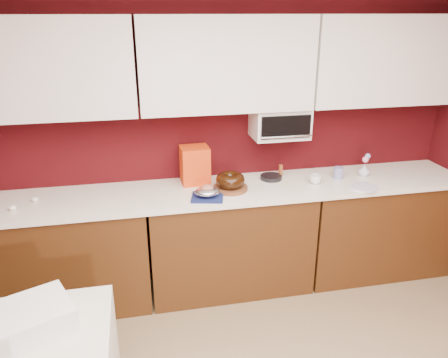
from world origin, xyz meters
TOP-DOWN VIEW (x-y plane):
  - wall_back at (0.00, 2.25)m, footprint 4.00×0.02m
  - base_cabinet_left at (-1.33, 1.94)m, footprint 1.31×0.58m
  - base_cabinet_center at (0.00, 1.94)m, footprint 1.31×0.58m
  - base_cabinet_right at (1.33, 1.94)m, footprint 1.31×0.58m
  - countertop at (0.00, 1.94)m, footprint 4.00×0.62m
  - upper_cabinet_left at (-1.33, 2.08)m, footprint 1.31×0.33m
  - upper_cabinet_center at (0.00, 2.08)m, footprint 1.31×0.33m
  - upper_cabinet_right at (1.33, 2.08)m, footprint 1.31×0.33m
  - toaster_oven at (0.45, 2.10)m, footprint 0.45×0.30m
  - toaster_oven_door at (0.45, 1.94)m, footprint 0.40×0.02m
  - toaster_oven_handle at (0.45, 1.93)m, footprint 0.42×0.02m
  - cake_base at (-0.00, 1.91)m, footprint 0.36×0.36m
  - bundt_cake at (-0.00, 1.91)m, footprint 0.28×0.28m
  - navy_towel at (-0.21, 1.77)m, footprint 0.28×0.25m
  - foil_ham_nest at (-0.21, 1.77)m, footprint 0.24×0.22m
  - roasted_ham at (-0.21, 1.77)m, footprint 0.10×0.09m
  - pandoro_box at (-0.25, 2.11)m, footprint 0.23×0.21m
  - dark_pan at (0.38, 2.06)m, footprint 0.20×0.20m
  - coffee_mug at (0.71, 1.89)m, footprint 0.09×0.09m
  - blue_jar at (0.94, 1.97)m, footprint 0.10×0.10m
  - flower_vase at (1.18, 1.97)m, footprint 0.10×0.10m
  - flower_pink at (1.18, 1.97)m, footprint 0.05×0.05m
  - flower_blue at (1.21, 1.99)m, footprint 0.05×0.05m
  - china_plate at (1.06, 1.72)m, footprint 0.24×0.24m
  - amber_bottle at (0.48, 2.11)m, footprint 0.05×0.05m
  - egg_left at (-1.59, 1.84)m, footprint 0.06×0.05m
  - egg_right at (-1.47, 1.97)m, footprint 0.05×0.04m
  - newspaper_stack at (-1.27, 0.69)m, footprint 0.48×0.44m

SIDE VIEW (x-z plane):
  - base_cabinet_left at x=-1.33m, z-range 0.00..0.86m
  - base_cabinet_center at x=0.00m, z-range 0.00..0.86m
  - base_cabinet_right at x=1.33m, z-range 0.00..0.86m
  - newspaper_stack at x=-1.27m, z-range 0.75..0.88m
  - countertop at x=0.00m, z-range 0.86..0.90m
  - china_plate at x=1.06m, z-range 0.90..0.91m
  - navy_towel at x=-0.21m, z-range 0.90..0.92m
  - cake_base at x=0.00m, z-range 0.90..0.93m
  - dark_pan at x=0.38m, z-range 0.90..0.93m
  - egg_right at x=-1.47m, z-range 0.90..0.94m
  - egg_left at x=-1.59m, z-range 0.90..0.94m
  - coffee_mug at x=0.71m, z-range 0.90..0.99m
  - blue_jar at x=0.94m, z-range 0.90..1.00m
  - amber_bottle at x=0.48m, z-range 0.90..1.00m
  - foil_ham_nest at x=-0.21m, z-range 0.92..0.99m
  - flower_vase at x=1.18m, z-range 0.90..1.01m
  - roasted_ham at x=-0.21m, z-range 0.95..1.01m
  - bundt_cake at x=0.00m, z-range 0.93..1.03m
  - flower_pink at x=1.18m, z-range 1.02..1.07m
  - pandoro_box at x=-0.25m, z-range 0.90..1.21m
  - flower_blue at x=1.21m, z-range 1.05..1.09m
  - wall_back at x=0.00m, z-range 0.00..2.50m
  - toaster_oven_handle at x=0.45m, z-range 1.29..1.31m
  - toaster_oven at x=0.45m, z-range 1.25..1.50m
  - toaster_oven_door at x=0.45m, z-range 1.28..1.47m
  - upper_cabinet_left at x=-1.33m, z-range 1.50..2.20m
  - upper_cabinet_center at x=0.00m, z-range 1.50..2.20m
  - upper_cabinet_right at x=1.33m, z-range 1.50..2.20m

